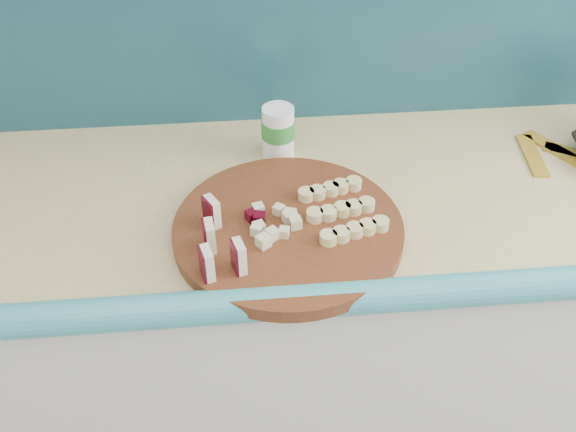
{
  "coord_description": "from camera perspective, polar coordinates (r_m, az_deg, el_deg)",
  "views": [
    {
      "loc": [
        -0.24,
        0.48,
        1.71
      ],
      "look_at": [
        -0.15,
        1.37,
        0.96
      ],
      "focal_mm": 40.0,
      "sensor_mm": 36.0,
      "label": 1
    }
  ],
  "objects": [
    {
      "name": "canister",
      "position": [
        1.37,
        -0.88,
        7.55
      ],
      "size": [
        0.07,
        0.07,
        0.12
      ],
      "rotation": [
        0.0,
        0.0,
        0.28
      ],
      "color": "white",
      "rests_on": "kitchen_counter"
    },
    {
      "name": "banana_peel",
      "position": [
        1.52,
        22.72,
        5.19
      ],
      "size": [
        0.21,
        0.18,
        0.01
      ],
      "rotation": [
        0.0,
        0.0,
        0.32
      ],
      "color": "gold",
      "rests_on": "kitchen_counter"
    },
    {
      "name": "banana_slices",
      "position": [
        1.2,
        4.76,
        0.6
      ],
      "size": [
        0.16,
        0.18,
        0.02
      ],
      "color": "#D5C982",
      "rests_on": "cutting_board"
    },
    {
      "name": "apple_wedges",
      "position": [
        1.11,
        -6.4,
        -2.26
      ],
      "size": [
        0.08,
        0.17,
        0.06
      ],
      "color": "beige",
      "rests_on": "cutting_board"
    },
    {
      "name": "cutting_board",
      "position": [
        1.19,
        0.0,
        -1.22
      ],
      "size": [
        0.51,
        0.51,
        0.03
      ],
      "primitive_type": "cylinder",
      "rotation": [
        0.0,
        0.0,
        0.21
      ],
      "color": "#48240F",
      "rests_on": "kitchen_counter"
    },
    {
      "name": "apple_chunks",
      "position": [
        1.17,
        -1.29,
        -0.61
      ],
      "size": [
        0.06,
        0.07,
        0.02
      ],
      "color": "beige",
      "rests_on": "cutting_board"
    },
    {
      "name": "backsplash",
      "position": [
        1.46,
        8.87,
        17.66
      ],
      "size": [
        2.2,
        0.02,
        0.5
      ],
      "primitive_type": "cube",
      "color": "teal",
      "rests_on": "kitchen_counter"
    },
    {
      "name": "kitchen_counter",
      "position": [
        1.65,
        8.51,
        -9.78
      ],
      "size": [
        2.2,
        0.63,
        0.91
      ],
      "color": "silver",
      "rests_on": "ground"
    }
  ]
}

